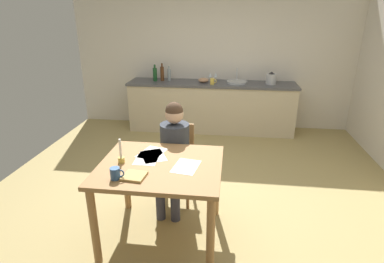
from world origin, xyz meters
name	(u,v)px	position (x,y,z in m)	size (l,w,h in m)	color
ground_plane	(198,193)	(0.00, 0.00, -0.02)	(5.20, 5.20, 0.04)	tan
wall_back	(213,57)	(0.00, 2.60, 1.30)	(5.20, 0.12, 2.60)	silver
kitchen_counter	(211,106)	(0.00, 2.24, 0.45)	(3.02, 0.64, 0.90)	beige
dining_table	(161,176)	(-0.25, -0.83, 0.67)	(1.11, 0.96, 0.79)	#9E7042
chair_at_table	(177,158)	(-0.23, -0.11, 0.50)	(0.42, 0.42, 0.89)	#9E7042
person_seated	(174,149)	(-0.24, -0.26, 0.68)	(0.33, 0.60, 1.19)	#333842
coffee_mug	(116,173)	(-0.56, -1.14, 0.84)	(0.12, 0.08, 0.10)	#33598C
candlestick	(121,156)	(-0.61, -0.84, 0.85)	(0.06, 0.06, 0.23)	gold
book_magazine	(134,176)	(-0.42, -1.09, 0.80)	(0.18, 0.18, 0.02)	tan
paper_letter	(186,166)	(-0.01, -0.85, 0.79)	(0.21, 0.30, 0.00)	white
paper_bill	(147,158)	(-0.40, -0.73, 0.79)	(0.21, 0.30, 0.00)	white
paper_envelope	(153,156)	(-0.36, -0.67, 0.79)	(0.21, 0.30, 0.00)	white
paper_receipt	(152,153)	(-0.39, -0.61, 0.79)	(0.21, 0.30, 0.00)	white
sink_unit	(237,82)	(0.45, 2.24, 0.92)	(0.36, 0.36, 0.24)	#B2B7BC
bottle_oil	(155,74)	(-1.04, 2.24, 1.03)	(0.07, 0.07, 0.30)	#194C23
bottle_vinegar	(162,73)	(-0.92, 2.30, 1.03)	(0.07, 0.07, 0.32)	#593319
bottle_wine_red	(169,75)	(-0.79, 2.31, 1.01)	(0.06, 0.06, 0.27)	#8C999E
mixing_bowl	(203,80)	(-0.15, 2.23, 0.94)	(0.18, 0.18, 0.08)	tan
stovetop_kettle	(271,79)	(1.04, 2.24, 1.00)	(0.18, 0.18, 0.22)	#B7BABF
wine_glass_near_sink	(216,75)	(0.06, 2.39, 1.01)	(0.07, 0.07, 0.15)	silver
wine_glass_by_kettle	(210,75)	(-0.04, 2.39, 1.01)	(0.07, 0.07, 0.15)	silver
teacup_on_counter	(212,81)	(0.02, 2.09, 0.95)	(0.11, 0.07, 0.11)	#F2CC4C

